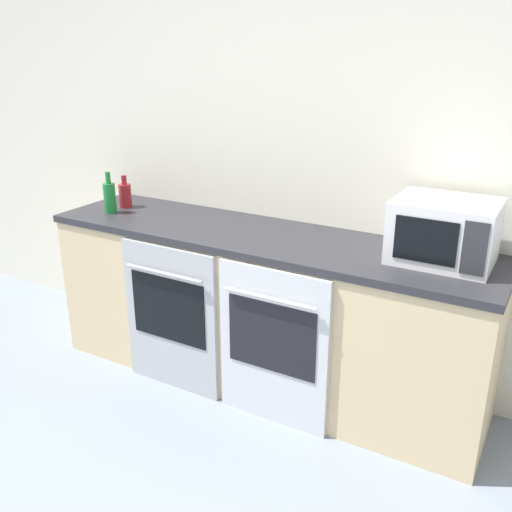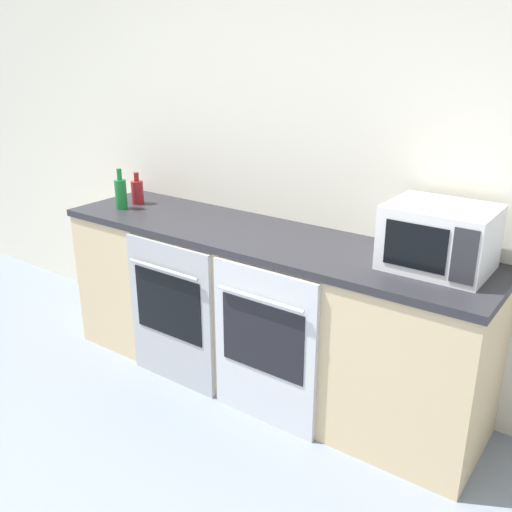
{
  "view_description": "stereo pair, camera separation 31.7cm",
  "coord_description": "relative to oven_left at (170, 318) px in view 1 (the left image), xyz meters",
  "views": [
    {
      "loc": [
        1.43,
        -0.76,
        1.89
      ],
      "look_at": [
        -0.04,
        1.82,
        0.78
      ],
      "focal_mm": 40.0,
      "sensor_mm": 36.0,
      "label": 1
    },
    {
      "loc": [
        1.7,
        -0.59,
        1.89
      ],
      "look_at": [
        -0.04,
        1.82,
        0.78
      ],
      "focal_mm": 40.0,
      "sensor_mm": 36.0,
      "label": 2
    }
  ],
  "objects": [
    {
      "name": "wall_back",
      "position": [
        0.41,
        0.66,
        0.86
      ],
      "size": [
        10.0,
        0.06,
        2.6
      ],
      "color": "silver",
      "rests_on": "ground_plane"
    },
    {
      "name": "bottle_green",
      "position": [
        -0.6,
        0.23,
        0.57
      ],
      "size": [
        0.07,
        0.07,
        0.25
      ],
      "color": "#19722D",
      "rests_on": "counter_back"
    },
    {
      "name": "microwave",
      "position": [
        1.35,
        0.39,
        0.62
      ],
      "size": [
        0.47,
        0.38,
        0.3
      ],
      "color": "silver",
      "rests_on": "counter_back"
    },
    {
      "name": "counter_back",
      "position": [
        0.41,
        0.32,
        0.02
      ],
      "size": [
        2.55,
        0.64,
        0.91
      ],
      "color": "#D1B789",
      "rests_on": "ground_plane"
    },
    {
      "name": "oven_right",
      "position": [
        0.65,
        0.0,
        0.0
      ],
      "size": [
        0.61,
        0.06,
        0.86
      ],
      "color": "silver",
      "rests_on": "ground_plane"
    },
    {
      "name": "oven_left",
      "position": [
        0.0,
        0.0,
        0.0
      ],
      "size": [
        0.61,
        0.06,
        0.86
      ],
      "color": "#A8AAAF",
      "rests_on": "ground_plane"
    },
    {
      "name": "bottle_red",
      "position": [
        -0.61,
        0.37,
        0.55
      ],
      "size": [
        0.08,
        0.08,
        0.2
      ],
      "color": "maroon",
      "rests_on": "counter_back"
    }
  ]
}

